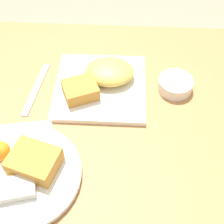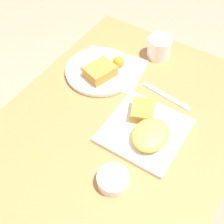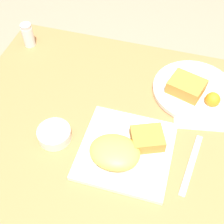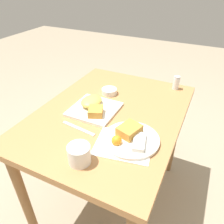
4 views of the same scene
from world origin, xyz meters
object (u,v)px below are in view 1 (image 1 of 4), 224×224
Objects in this scene: plate_oval_far at (23,171)px; sauce_ramekin at (175,84)px; plate_square_near at (101,81)px; butter_knife at (36,89)px.

sauce_ramekin is (-0.34, -0.27, -0.00)m from plate_oval_far.
plate_square_near is 0.17m from butter_knife.
plate_square_near reaches higher than plate_oval_far.
sauce_ramekin is (-0.20, -0.00, -0.00)m from plate_square_near.
plate_oval_far reaches higher than butter_knife.
plate_oval_far is at bearing 13.28° from butter_knife.
butter_knife is at bearing 5.38° from plate_square_near.
plate_square_near is 0.31m from plate_oval_far.
plate_square_near is 0.95× the size of plate_oval_far.
butter_knife is (0.37, 0.02, -0.02)m from sauce_ramekin.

